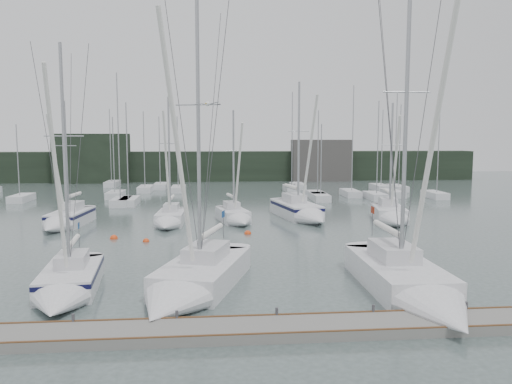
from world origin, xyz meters
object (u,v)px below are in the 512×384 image
(sailboat_mid_b, at_px, (169,220))
(sailboat_mid_e, at_px, (392,216))
(buoy_b, at_px, (248,234))
(sailboat_near_right, at_px, (415,289))
(sailboat_mid_a, at_px, (64,220))
(buoy_c, at_px, (114,239))
(sailboat_mid_d, at_px, (303,212))
(buoy_a, at_px, (146,242))
(sailboat_near_center, at_px, (188,286))
(sailboat_near_left, at_px, (66,287))
(sailboat_mid_c, at_px, (236,217))

(sailboat_mid_b, bearing_deg, sailboat_mid_e, 2.36)
(sailboat_mid_e, xyz_separation_m, buoy_b, (-12.97, -3.85, -0.59))
(sailboat_near_right, bearing_deg, sailboat_mid_e, 73.31)
(sailboat_mid_a, relative_size, sailboat_mid_b, 0.98)
(sailboat_near_right, bearing_deg, buoy_c, 137.04)
(sailboat_mid_d, bearing_deg, buoy_a, -158.27)
(sailboat_mid_d, height_order, buoy_b, sailboat_mid_d)
(sailboat_near_center, bearing_deg, sailboat_near_left, -167.33)
(sailboat_mid_c, height_order, sailboat_mid_e, sailboat_mid_e)
(buoy_a, bearing_deg, sailboat_mid_c, 45.39)
(sailboat_mid_b, height_order, buoy_a, sailboat_mid_b)
(sailboat_near_center, relative_size, sailboat_near_right, 0.95)
(sailboat_mid_d, xyz_separation_m, buoy_c, (-15.58, -7.16, -0.67))
(sailboat_near_right, relative_size, buoy_a, 33.87)
(sailboat_mid_d, height_order, sailboat_mid_e, sailboat_mid_d)
(sailboat_mid_e, relative_size, buoy_b, 20.64)
(sailboat_near_left, relative_size, sailboat_near_right, 0.78)
(sailboat_near_left, height_order, sailboat_mid_a, sailboat_near_left)
(sailboat_near_left, bearing_deg, sailboat_mid_e, 33.34)
(sailboat_near_center, relative_size, sailboat_mid_b, 1.34)
(sailboat_mid_d, bearing_deg, sailboat_mid_b, 180.00)
(sailboat_mid_b, relative_size, buoy_a, 24.01)
(sailboat_near_right, bearing_deg, sailboat_mid_c, 109.11)
(sailboat_near_center, bearing_deg, sailboat_mid_e, 65.90)
(sailboat_near_left, relative_size, sailboat_mid_e, 1.13)
(sailboat_mid_a, bearing_deg, buoy_c, -40.47)
(sailboat_near_left, distance_m, buoy_a, 12.69)
(sailboat_mid_b, bearing_deg, buoy_a, -98.28)
(sailboat_near_right, relative_size, sailboat_mid_d, 1.22)
(buoy_c, bearing_deg, sailboat_mid_d, 24.69)
(sailboat_mid_b, distance_m, buoy_a, 6.22)
(sailboat_near_left, relative_size, sailboat_mid_d, 0.95)
(sailboat_near_center, xyz_separation_m, sailboat_mid_c, (3.25, 19.96, -0.04))
(sailboat_near_right, distance_m, sailboat_mid_b, 24.33)
(sailboat_mid_e, bearing_deg, buoy_b, -153.31)
(sailboat_mid_b, relative_size, buoy_c, 19.98)
(sailboat_near_left, bearing_deg, sailboat_mid_b, 74.01)
(sailboat_near_center, distance_m, buoy_b, 15.70)
(sailboat_mid_c, xyz_separation_m, buoy_a, (-6.88, -6.97, -0.53))
(sailboat_mid_e, bearing_deg, buoy_a, -153.38)
(sailboat_near_right, xyz_separation_m, buoy_a, (-14.00, 14.57, -0.62))
(sailboat_near_left, relative_size, sailboat_near_center, 0.83)
(sailboat_mid_a, bearing_deg, buoy_b, -10.28)
(sailboat_mid_e, bearing_deg, sailboat_mid_b, -169.92)
(sailboat_mid_b, distance_m, sailboat_mid_c, 5.79)
(sailboat_mid_d, bearing_deg, buoy_b, -142.68)
(sailboat_near_right, distance_m, sailboat_mid_e, 21.63)
(sailboat_near_center, xyz_separation_m, sailboat_mid_b, (-2.48, 19.07, -0.04))
(sailboat_mid_c, distance_m, sailboat_mid_d, 6.34)
(sailboat_mid_e, height_order, buoy_c, sailboat_mid_e)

